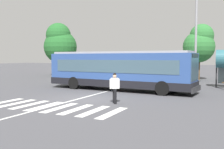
{
  "coord_description": "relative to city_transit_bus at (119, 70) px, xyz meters",
  "views": [
    {
      "loc": [
        8.48,
        -13.87,
        2.61
      ],
      "look_at": [
        0.08,
        4.02,
        1.3
      ],
      "focal_mm": 41.88,
      "sensor_mm": 36.0,
      "label": 1
    }
  ],
  "objects": [
    {
      "name": "lane_center_line",
      "position": [
        -0.53,
        -3.04,
        -1.59
      ],
      "size": [
        0.16,
        24.0,
        0.01
      ],
      "primitive_type": "cube",
      "color": "silver",
      "rests_on": "ground_plane"
    },
    {
      "name": "parked_car_blue",
      "position": [
        -4.61,
        11.31,
        -0.82
      ],
      "size": [
        2.15,
        4.62,
        1.35
      ],
      "color": "black",
      "rests_on": "ground_plane"
    },
    {
      "name": "pedestrian_crossing_street",
      "position": [
        2.21,
        -5.65,
        -0.62
      ],
      "size": [
        0.48,
        0.45,
        1.72
      ],
      "color": "black",
      "rests_on": "ground_plane"
    },
    {
      "name": "twin_arm_street_lamp",
      "position": [
        5.15,
        5.02,
        3.93
      ],
      "size": [
        4.95,
        0.32,
        8.91
      ],
      "color": "#939399",
      "rests_on": "ground_plane"
    },
    {
      "name": "ground_plane",
      "position": [
        -0.21,
        -5.04,
        -1.59
      ],
      "size": [
        160.0,
        160.0,
        0.0
      ],
      "primitive_type": "plane",
      "color": "#47474C"
    },
    {
      "name": "background_tree_left",
      "position": [
        -13.95,
        11.22,
        2.93
      ],
      "size": [
        4.58,
        4.58,
        7.38
      ],
      "color": "brown",
      "rests_on": "ground_plane"
    },
    {
      "name": "crosswalk_painted_stripes",
      "position": [
        -0.35,
        -7.97,
        -1.58
      ],
      "size": [
        7.45,
        2.8,
        0.01
      ],
      "color": "silver",
      "rests_on": "ground_plane"
    },
    {
      "name": "city_transit_bus",
      "position": [
        0.0,
        0.0,
        0.0
      ],
      "size": [
        12.14,
        3.45,
        3.06
      ],
      "color": "black",
      "rests_on": "ground_plane"
    },
    {
      "name": "background_tree_right",
      "position": [
        4.59,
        12.62,
        2.58
      ],
      "size": [
        3.59,
        3.59,
        6.41
      ],
      "color": "brown",
      "rests_on": "ground_plane"
    },
    {
      "name": "parked_car_red",
      "position": [
        -1.91,
        11.44,
        -0.82
      ],
      "size": [
        2.07,
        4.59,
        1.35
      ],
      "color": "black",
      "rests_on": "ground_plane"
    },
    {
      "name": "parked_car_white",
      "position": [
        0.85,
        11.61,
        -0.82
      ],
      "size": [
        2.31,
        4.67,
        1.35
      ],
      "color": "black",
      "rests_on": "ground_plane"
    },
    {
      "name": "parked_car_teal",
      "position": [
        3.51,
        11.98,
        -0.82
      ],
      "size": [
        2.05,
        4.59,
        1.35
      ],
      "color": "black",
      "rests_on": "ground_plane"
    },
    {
      "name": "parked_car_black",
      "position": [
        -7.22,
        11.66,
        -0.82
      ],
      "size": [
        2.04,
        4.58,
        1.35
      ],
      "color": "black",
      "rests_on": "ground_plane"
    }
  ]
}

